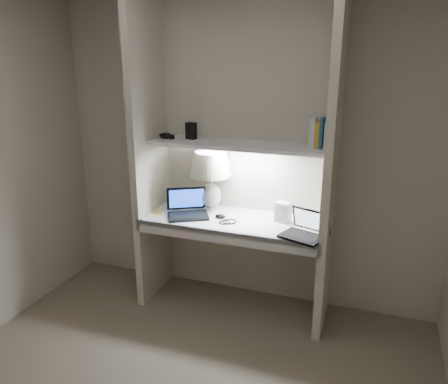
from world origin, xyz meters
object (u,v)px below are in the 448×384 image
at_px(book_row, 324,134).
at_px(table_lamp, 211,171).
at_px(laptop_netbook, 305,231).
at_px(speaker, 283,212).
at_px(laptop_main, 187,209).

bearing_deg(book_row, table_lamp, 178.39).
relative_size(laptop_netbook, speaker, 2.30).
xyz_separation_m(laptop_netbook, book_row, (0.05, 0.29, 0.66)).
distance_m(laptop_main, speaker, 0.77).
height_order(laptop_main, speaker, laptop_main).
relative_size(table_lamp, laptop_netbook, 1.37).
relative_size(table_lamp, speaker, 3.16).
distance_m(table_lamp, laptop_netbook, 0.95).
xyz_separation_m(table_lamp, laptop_main, (-0.13, -0.19, -0.29)).
xyz_separation_m(table_lamp, book_row, (0.90, -0.03, 0.36)).
bearing_deg(laptop_main, speaker, -21.30).
height_order(laptop_netbook, speaker, laptop_netbook).
distance_m(laptop_main, book_row, 1.23).
relative_size(laptop_main, laptop_netbook, 1.14).
bearing_deg(table_lamp, speaker, -7.50).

